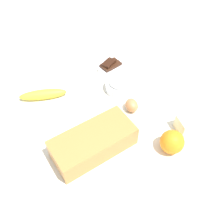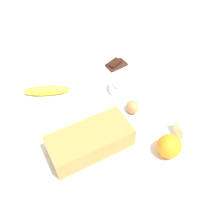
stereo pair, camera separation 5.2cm
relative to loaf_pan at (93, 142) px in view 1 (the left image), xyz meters
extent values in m
cube|color=silver|center=(-0.13, -0.06, -0.05)|extent=(2.40, 2.40, 0.02)
cube|color=#B77A3D|center=(0.00, 0.00, 0.00)|extent=(0.29, 0.16, 0.08)
cube|color=black|center=(0.00, 0.00, 0.00)|extent=(0.28, 0.14, 0.07)
cylinder|color=white|center=(-0.26, -0.17, -0.02)|extent=(0.12, 0.12, 0.03)
torus|color=white|center=(-0.26, -0.17, -0.01)|extent=(0.12, 0.12, 0.01)
ellipsoid|color=white|center=(-0.26, -0.17, 0.00)|extent=(0.09, 0.09, 0.03)
ellipsoid|color=yellow|center=(0.01, -0.33, -0.02)|extent=(0.19, 0.13, 0.04)
sphere|color=orange|center=(-0.20, 0.17, 0.00)|extent=(0.08, 0.08, 0.08)
cube|color=#F4EDB2|center=(-0.32, 0.15, -0.01)|extent=(0.11, 0.09, 0.06)
ellipsoid|color=#B57B4A|center=(-0.22, -0.05, -0.02)|extent=(0.07, 0.08, 0.05)
cylinder|color=white|center=(-0.32, -0.30, -0.04)|extent=(0.13, 0.13, 0.01)
cube|color=#381E11|center=(-0.32, -0.30, -0.03)|extent=(0.09, 0.06, 0.01)
cube|color=black|center=(-0.32, -0.31, -0.01)|extent=(0.07, 0.05, 0.01)
camera|label=1|loc=(0.25, 0.40, 0.70)|focal=39.80mm
camera|label=2|loc=(0.21, 0.43, 0.70)|focal=39.80mm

